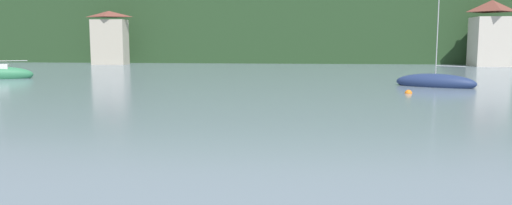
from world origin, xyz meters
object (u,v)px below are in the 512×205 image
Objects in this scene: shore_building_west at (110,39)px; sailboat_far_3 at (435,83)px; shore_building_westcentral at (491,34)px; mooring_buoy_near at (408,93)px.

sailboat_far_3 is at bearing -38.96° from shore_building_west.
shore_building_west is 66.00m from shore_building_westcentral.
mooring_buoy_near is (-3.65, -6.30, -0.39)m from sailboat_far_3.
shore_building_west is 62.72m from mooring_buoy_near.
shore_building_westcentral is 51.29m from mooring_buoy_near.
shore_building_westcentral is at bearing 1.10° from shore_building_west.
sailboat_far_3 is (47.44, -38.36, -4.27)m from shore_building_west.
sailboat_far_3 reaches higher than shore_building_west.
sailboat_far_3 is at bearing -115.08° from shore_building_westcentral.
shore_building_west is at bearing -178.90° from shore_building_westcentral.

